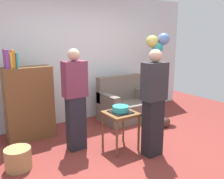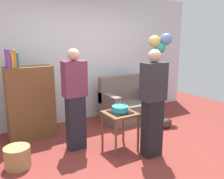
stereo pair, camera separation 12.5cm
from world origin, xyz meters
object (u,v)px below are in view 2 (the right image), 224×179
(side_table, at_px, (120,118))
(person_holding_cake, at_px, (153,103))
(couch, at_px, (126,105))
(person_blowing_candles, at_px, (75,99))
(birthday_cake, at_px, (120,109))
(handbag, at_px, (166,123))
(wicker_basket, at_px, (18,157))
(balloon_bunch, at_px, (160,42))
(bookshelf, at_px, (30,102))

(side_table, distance_m, person_holding_cake, 0.61)
(couch, height_order, person_blowing_candles, person_blowing_candles)
(birthday_cake, relative_size, handbag, 1.14)
(person_blowing_candles, xyz_separation_m, wicker_basket, (-0.94, -0.13, -0.68))
(person_blowing_candles, distance_m, handbag, 2.03)
(person_blowing_candles, height_order, person_holding_cake, same)
(birthday_cake, relative_size, balloon_bunch, 0.17)
(side_table, height_order, person_blowing_candles, person_blowing_candles)
(wicker_basket, distance_m, balloon_bunch, 3.63)
(side_table, bearing_deg, birthday_cake, -49.33)
(bookshelf, height_order, person_blowing_candles, person_blowing_candles)
(bookshelf, relative_size, balloon_bunch, 0.85)
(bookshelf, bearing_deg, side_table, -47.63)
(side_table, bearing_deg, bookshelf, 132.37)
(bookshelf, distance_m, person_blowing_candles, 0.99)
(person_blowing_candles, bearing_deg, wicker_basket, 172.49)
(person_blowing_candles, height_order, balloon_bunch, balloon_bunch)
(bookshelf, xyz_separation_m, person_blowing_candles, (0.52, -0.83, 0.16))
(couch, xyz_separation_m, person_blowing_candles, (-1.49, -0.72, 0.49))
(couch, bearing_deg, birthday_cake, -128.70)
(birthday_cake, bearing_deg, bookshelf, 132.37)
(bookshelf, relative_size, person_holding_cake, 0.98)
(wicker_basket, bearing_deg, bookshelf, 66.06)
(person_blowing_candles, distance_m, person_holding_cake, 1.22)
(bookshelf, relative_size, birthday_cake, 5.01)
(couch, bearing_deg, wicker_basket, -160.78)
(bookshelf, xyz_separation_m, wicker_basket, (-0.42, -0.95, -0.52))
(person_holding_cake, bearing_deg, handbag, -131.10)
(side_table, xyz_separation_m, wicker_basket, (-1.54, 0.27, -0.38))
(side_table, xyz_separation_m, birthday_cake, (0.00, -0.00, 0.15))
(side_table, xyz_separation_m, person_blowing_candles, (-0.60, 0.40, 0.31))
(bookshelf, xyz_separation_m, person_holding_cake, (1.42, -1.65, 0.16))
(bookshelf, relative_size, handbag, 5.72)
(wicker_basket, height_order, handbag, wicker_basket)
(wicker_basket, bearing_deg, couch, 19.22)
(birthday_cake, distance_m, wicker_basket, 1.65)
(handbag, xyz_separation_m, balloon_bunch, (0.39, 0.70, 1.58))
(bookshelf, distance_m, handbag, 2.65)
(bookshelf, bearing_deg, handbag, -21.61)
(balloon_bunch, bearing_deg, birthday_cake, -149.86)
(side_table, bearing_deg, balloon_bunch, 30.14)
(couch, distance_m, balloon_bunch, 1.56)
(balloon_bunch, bearing_deg, bookshelf, 174.87)
(bookshelf, relative_size, wicker_basket, 4.45)
(side_table, height_order, balloon_bunch, balloon_bunch)
(bookshelf, distance_m, birthday_cake, 1.66)
(person_blowing_candles, bearing_deg, balloon_bunch, -0.90)
(birthday_cake, height_order, balloon_bunch, balloon_bunch)
(side_table, relative_size, balloon_bunch, 0.33)
(side_table, relative_size, person_holding_cake, 0.38)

